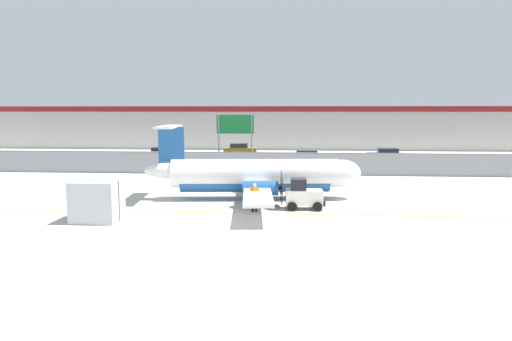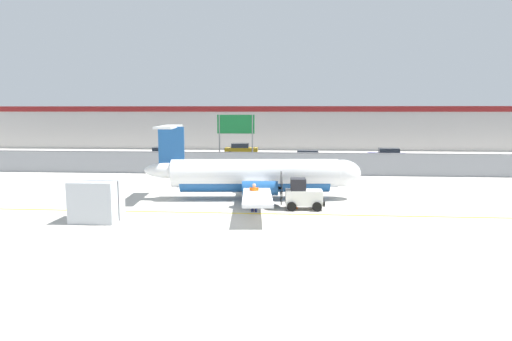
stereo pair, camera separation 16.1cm
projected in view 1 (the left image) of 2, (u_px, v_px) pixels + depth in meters
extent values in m
plane|color=#BCB7AD|center=(255.00, 222.00, 24.37)|extent=(140.00, 140.00, 0.00)
cube|color=yellow|center=(258.00, 214.00, 26.35)|extent=(84.00, 0.20, 0.01)
cube|color=gray|center=(270.00, 164.00, 42.03)|extent=(98.00, 0.04, 2.00)
cylinder|color=slate|center=(270.00, 153.00, 41.90)|extent=(98.00, 0.10, 0.10)
cube|color=#38383A|center=(274.00, 160.00, 53.53)|extent=(98.00, 17.00, 0.12)
cube|color=#BCB7B2|center=(279.00, 127.00, 71.39)|extent=(91.00, 8.00, 6.50)
cube|color=maroon|center=(278.00, 109.00, 67.06)|extent=(91.00, 0.20, 0.80)
cylinder|color=white|center=(255.00, 173.00, 30.48)|extent=(11.19, 2.87, 1.90)
ellipsoid|color=white|center=(342.00, 173.00, 30.56)|extent=(2.70, 2.02, 1.80)
ellipsoid|color=white|center=(168.00, 170.00, 30.37)|extent=(3.20, 1.32, 1.05)
cylinder|color=#1E5193|center=(255.00, 181.00, 30.55)|extent=(10.02, 2.35, 1.48)
cube|color=white|center=(256.00, 182.00, 30.55)|extent=(3.01, 16.08, 0.18)
cylinder|color=#1E5193|center=(259.00, 176.00, 33.13)|extent=(2.27, 1.09, 0.90)
cone|color=black|center=(274.00, 176.00, 33.15)|extent=(0.49, 0.48, 0.44)
cylinder|color=#262626|center=(276.00, 176.00, 33.15)|extent=(0.23, 2.10, 2.10)
cylinder|color=#1E5193|center=(260.00, 188.00, 27.98)|extent=(2.27, 1.09, 0.90)
cone|color=black|center=(279.00, 188.00, 28.00)|extent=(0.49, 0.48, 0.44)
cylinder|color=#262626|center=(281.00, 188.00, 28.00)|extent=(0.23, 2.10, 2.10)
cube|color=#1E5193|center=(171.00, 150.00, 30.20)|extent=(1.71, 0.33, 3.10)
cube|color=white|center=(169.00, 127.00, 29.99)|extent=(1.52, 4.88, 0.14)
cylinder|color=#59595B|center=(313.00, 187.00, 30.66)|extent=(0.15, 0.15, 0.97)
cylinder|color=black|center=(313.00, 194.00, 30.72)|extent=(0.62, 0.27, 0.60)
cylinder|color=#59595B|center=(250.00, 182.00, 32.79)|extent=(0.15, 0.15, 0.90)
cylinder|color=black|center=(250.00, 188.00, 32.84)|extent=(0.78, 0.29, 0.76)
cylinder|color=#59595B|center=(251.00, 193.00, 28.40)|extent=(0.15, 0.15, 0.90)
cylinder|color=black|center=(251.00, 200.00, 28.46)|extent=(0.78, 0.29, 0.76)
cube|color=silver|center=(304.00, 197.00, 27.44)|extent=(2.24, 1.19, 0.90)
cube|color=black|center=(298.00, 184.00, 27.35)|extent=(0.94, 1.04, 0.70)
cube|color=black|center=(323.00, 202.00, 27.44)|extent=(0.20, 1.11, 0.30)
cylinder|color=black|center=(316.00, 203.00, 28.07)|extent=(0.57, 0.20, 0.56)
cylinder|color=black|center=(317.00, 207.00, 26.88)|extent=(0.57, 0.20, 0.56)
cylinder|color=black|center=(291.00, 202.00, 28.12)|extent=(0.57, 0.20, 0.56)
cylinder|color=black|center=(292.00, 207.00, 26.93)|extent=(0.57, 0.20, 0.56)
cylinder|color=#191E4C|center=(256.00, 205.00, 26.74)|extent=(0.16, 0.16, 0.85)
cylinder|color=#191E4C|center=(253.00, 205.00, 26.76)|extent=(0.16, 0.16, 0.85)
cylinder|color=orange|center=(255.00, 193.00, 26.66)|extent=(0.34, 0.34, 0.60)
cylinder|color=orange|center=(258.00, 192.00, 26.64)|extent=(0.10, 0.10, 0.55)
cylinder|color=orange|center=(251.00, 192.00, 26.67)|extent=(0.10, 0.10, 0.55)
sphere|color=tan|center=(255.00, 185.00, 26.60)|extent=(0.22, 0.22, 0.22)
cube|color=#B7BCC1|center=(97.00, 201.00, 24.51)|extent=(2.41, 2.02, 2.20)
cube|color=#333338|center=(97.00, 201.00, 24.51)|extent=(2.44, 0.10, 2.20)
cube|color=orange|center=(267.00, 203.00, 29.20)|extent=(0.36, 0.36, 0.04)
cone|color=orange|center=(267.00, 198.00, 29.16)|extent=(0.28, 0.28, 0.60)
cylinder|color=white|center=(267.00, 197.00, 29.15)|extent=(0.17, 0.17, 0.08)
cube|color=orange|center=(295.00, 208.00, 27.81)|extent=(0.36, 0.36, 0.04)
cone|color=orange|center=(295.00, 203.00, 27.77)|extent=(0.28, 0.28, 0.60)
cylinder|color=white|center=(295.00, 201.00, 27.76)|extent=(0.17, 0.17, 0.08)
cube|color=slate|center=(161.00, 156.00, 52.46)|extent=(4.34, 2.08, 0.80)
cube|color=#262D38|center=(162.00, 150.00, 52.37)|extent=(2.34, 1.76, 0.56)
cylinder|color=black|center=(147.00, 159.00, 51.58)|extent=(0.62, 0.26, 0.60)
cylinder|color=black|center=(150.00, 158.00, 53.37)|extent=(0.62, 0.26, 0.60)
cylinder|color=black|center=(172.00, 159.00, 51.63)|extent=(0.62, 0.26, 0.60)
cylinder|color=black|center=(174.00, 157.00, 53.42)|extent=(0.62, 0.26, 0.60)
cube|color=#B28C19|center=(240.00, 151.00, 58.65)|extent=(4.25, 1.82, 0.80)
cube|color=#262D38|center=(239.00, 145.00, 58.57)|extent=(2.24, 1.62, 0.56)
cylinder|color=black|center=(252.00, 153.00, 59.52)|extent=(0.61, 0.22, 0.60)
cylinder|color=black|center=(251.00, 154.00, 57.74)|extent=(0.61, 0.22, 0.60)
cylinder|color=black|center=(230.00, 153.00, 59.65)|extent=(0.61, 0.22, 0.60)
cylinder|color=black|center=(229.00, 154.00, 57.87)|extent=(0.61, 0.22, 0.60)
cube|color=red|center=(306.00, 159.00, 48.65)|extent=(4.31, 1.98, 0.80)
cube|color=#262D38|center=(307.00, 153.00, 48.54)|extent=(2.30, 1.71, 0.56)
cylinder|color=black|center=(292.00, 163.00, 48.01)|extent=(0.61, 0.24, 0.60)
cylinder|color=black|center=(293.00, 161.00, 49.77)|extent=(0.61, 0.24, 0.60)
cylinder|color=black|center=(319.00, 163.00, 47.61)|extent=(0.61, 0.24, 0.60)
cylinder|color=black|center=(319.00, 161.00, 49.38)|extent=(0.61, 0.24, 0.60)
cube|color=navy|center=(386.00, 157.00, 51.23)|extent=(4.30, 1.96, 0.80)
cube|color=#262D38|center=(388.00, 151.00, 51.11)|extent=(2.29, 1.70, 0.56)
cylinder|color=black|center=(374.00, 160.00, 50.57)|extent=(0.61, 0.24, 0.60)
cylinder|color=black|center=(372.00, 158.00, 52.34)|extent=(0.61, 0.24, 0.60)
cylinder|color=black|center=(400.00, 161.00, 50.19)|extent=(0.61, 0.24, 0.60)
cylinder|color=black|center=(398.00, 159.00, 51.96)|extent=(0.61, 0.24, 0.60)
cylinder|color=slate|center=(219.00, 143.00, 44.03)|extent=(0.14, 0.14, 5.50)
cylinder|color=slate|center=(252.00, 143.00, 43.79)|extent=(0.14, 0.14, 5.50)
cube|color=#14662D|center=(235.00, 124.00, 43.67)|extent=(3.60, 0.10, 1.80)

